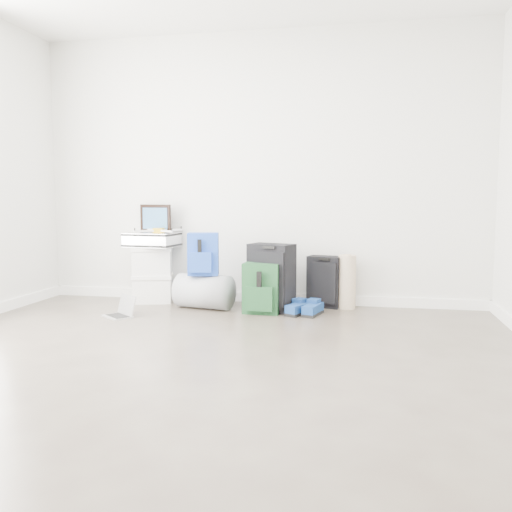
% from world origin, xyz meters
% --- Properties ---
extents(ground, '(5.00, 5.00, 0.00)m').
position_xyz_m(ground, '(0.00, 0.00, 0.00)').
color(ground, '#3E342D').
rests_on(ground, ground).
extents(room_envelope, '(4.52, 5.02, 2.71)m').
position_xyz_m(room_envelope, '(0.00, 0.02, 1.72)').
color(room_envelope, silver).
rests_on(room_envelope, ground).
extents(boxes_stack, '(0.47, 0.42, 0.57)m').
position_xyz_m(boxes_stack, '(-1.06, 2.30, 0.29)').
color(boxes_stack, silver).
rests_on(boxes_stack, ground).
extents(briefcase, '(0.53, 0.41, 0.14)m').
position_xyz_m(briefcase, '(-1.06, 2.30, 0.64)').
color(briefcase, '#B2B2B7').
rests_on(briefcase, boxes_stack).
extents(painting, '(0.37, 0.13, 0.28)m').
position_xyz_m(painting, '(-1.06, 2.40, 0.85)').
color(painting, black).
rests_on(painting, briefcase).
extents(drone, '(0.43, 0.43, 0.05)m').
position_xyz_m(drone, '(-0.98, 2.28, 0.74)').
color(drone, gold).
rests_on(drone, briefcase).
extents(duffel_bag, '(0.59, 0.44, 0.33)m').
position_xyz_m(duffel_bag, '(-0.45, 2.08, 0.16)').
color(duffel_bag, gray).
rests_on(duffel_bag, ground).
extents(blue_backpack, '(0.32, 0.26, 0.40)m').
position_xyz_m(blue_backpack, '(-0.45, 2.05, 0.52)').
color(blue_backpack, '#1A34A9').
rests_on(blue_backpack, duffel_bag).
extents(large_suitcase, '(0.46, 0.38, 0.63)m').
position_xyz_m(large_suitcase, '(0.20, 2.09, 0.32)').
color(large_suitcase, black).
rests_on(large_suitcase, ground).
extents(green_backpack, '(0.34, 0.25, 0.47)m').
position_xyz_m(green_backpack, '(0.13, 1.96, 0.22)').
color(green_backpack, '#143919').
rests_on(green_backpack, ground).
extents(carry_on, '(0.35, 0.27, 0.50)m').
position_xyz_m(carry_on, '(0.68, 2.37, 0.25)').
color(carry_on, black).
rests_on(carry_on, ground).
extents(shoes, '(0.34, 0.32, 0.10)m').
position_xyz_m(shoes, '(0.54, 1.97, 0.05)').
color(shoes, black).
rests_on(shoes, ground).
extents(rolled_rug, '(0.17, 0.17, 0.52)m').
position_xyz_m(rolled_rug, '(0.90, 2.34, 0.26)').
color(rolled_rug, tan).
rests_on(rolled_rug, ground).
extents(laptop, '(0.33, 0.32, 0.19)m').
position_xyz_m(laptop, '(-1.07, 1.57, 0.05)').
color(laptop, silver).
rests_on(laptop, ground).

